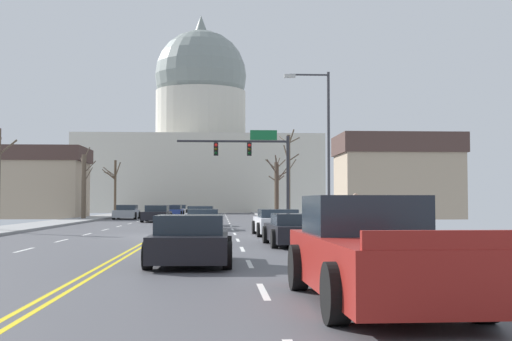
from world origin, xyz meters
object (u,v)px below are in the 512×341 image
at_px(sedan_near_01, 203,220).
at_px(sedan_near_04, 191,241).
at_px(sedan_near_02, 277,223).
at_px(pickup_truck_near_05, 374,254).
at_px(street_lamp_right, 323,136).
at_px(sedan_oncoming_03, 179,210).
at_px(sedan_near_03, 295,230).
at_px(sedan_oncoming_02, 173,211).
at_px(signal_gantry, 256,157).
at_px(pedestrian_00, 318,210).
at_px(sedan_oncoming_00, 157,214).
at_px(sedan_oncoming_01, 127,212).
at_px(pedestrian_01, 356,212).
at_px(sedan_near_00, 201,217).

bearing_deg(sedan_near_01, sedan_near_04, -89.54).
height_order(sedan_near_02, pickup_truck_near_05, pickup_truck_near_05).
xyz_separation_m(street_lamp_right, sedan_oncoming_03, (-9.74, 45.14, -4.27)).
xyz_separation_m(sedan_near_03, sedan_oncoming_02, (-7.31, 44.91, 0.03)).
relative_size(signal_gantry, pedestrian_00, 4.72).
bearing_deg(sedan_near_01, sedan_oncoming_00, 105.06).
xyz_separation_m(street_lamp_right, sedan_near_04, (-5.87, -16.57, -4.24)).
bearing_deg(sedan_near_01, sedan_oncoming_02, 96.87).
relative_size(pickup_truck_near_05, sedan_oncoming_02, 1.27).
bearing_deg(sedan_oncoming_01, pedestrian_01, -67.35).
distance_m(sedan_oncoming_01, sedan_oncoming_02, 9.21).
height_order(sedan_oncoming_03, pedestrian_00, pedestrian_00).
xyz_separation_m(street_lamp_right, sedan_near_00, (-6.31, 10.13, -4.24)).
height_order(sedan_near_01, sedan_near_04, sedan_near_04).
relative_size(sedan_near_04, pickup_truck_near_05, 0.75).
height_order(signal_gantry, sedan_near_00, signal_gantry).
relative_size(sedan_oncoming_00, sedan_oncoming_02, 0.98).
bearing_deg(signal_gantry, sedan_oncoming_01, 130.07).
bearing_deg(pedestrian_01, sedan_oncoming_02, 103.89).
relative_size(sedan_oncoming_01, pedestrian_01, 2.58).
xyz_separation_m(sedan_oncoming_01, pedestrian_00, (13.59, -22.70, 0.48)).
bearing_deg(pedestrian_00, sedan_oncoming_02, 107.97).
xyz_separation_m(signal_gantry, street_lamp_right, (2.56, -14.12, 0.11)).
bearing_deg(sedan_oncoming_02, sedan_oncoming_00, -90.24).
xyz_separation_m(signal_gantry, sedan_oncoming_01, (-10.69, 12.70, -4.12)).
distance_m(sedan_near_02, sedan_near_04, 14.57).
xyz_separation_m(signal_gantry, pedestrian_00, (2.91, -9.99, -3.64)).
distance_m(street_lamp_right, sedan_near_04, 18.09).
height_order(sedan_near_01, pedestrian_00, pedestrian_00).
distance_m(sedan_near_01, sedan_oncoming_00, 14.71).
height_order(sedan_oncoming_00, sedan_oncoming_02, sedan_oncoming_00).
relative_size(signal_gantry, sedan_near_04, 1.85).
bearing_deg(sedan_oncoming_00, sedan_near_03, -75.22).
height_order(sedan_near_03, pickup_truck_near_05, pickup_truck_near_05).
distance_m(street_lamp_right, pedestrian_00, 5.58).
bearing_deg(sedan_oncoming_03, sedan_near_00, -84.41).
relative_size(sedan_near_04, pedestrian_01, 2.43).
bearing_deg(sedan_near_03, sedan_oncoming_03, 97.57).
relative_size(signal_gantry, sedan_near_03, 1.70).
distance_m(street_lamp_right, sedan_oncoming_00, 21.32).
relative_size(sedan_oncoming_02, pedestrian_00, 2.68).
relative_size(sedan_near_02, sedan_oncoming_00, 1.07).
relative_size(sedan_oncoming_03, pedestrian_00, 2.80).
height_order(street_lamp_right, pedestrian_01, street_lamp_right).
relative_size(sedan_near_04, pedestrian_00, 2.55).
distance_m(pickup_truck_near_05, sedan_oncoming_03, 68.54).
xyz_separation_m(pickup_truck_near_05, sedan_oncoming_00, (-7.08, 41.48, -0.15)).
bearing_deg(sedan_near_02, pickup_truck_near_05, -90.83).
bearing_deg(sedan_near_03, pedestrian_01, 51.07).
bearing_deg(sedan_near_02, sedan_oncoming_00, 109.50).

